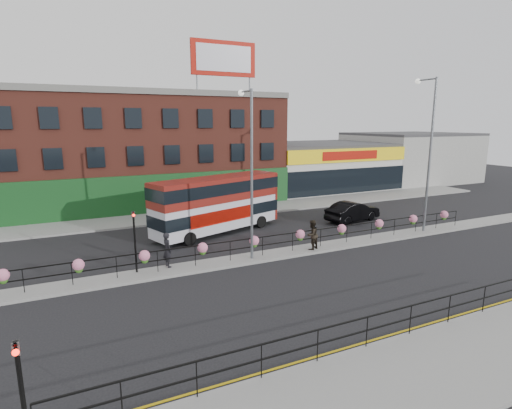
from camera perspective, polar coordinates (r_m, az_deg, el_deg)
name	(u,v)px	position (r m, az deg, el deg)	size (l,w,h in m)	color
ground	(278,255)	(23.73, 3.12, -7.26)	(120.00, 120.00, 0.00)	black
south_pavement	(454,363)	(15.25, 26.46, -19.64)	(60.00, 4.00, 0.15)	gray
north_pavement	(211,213)	(34.34, -6.42, -1.21)	(60.00, 4.00, 0.15)	gray
median	(278,254)	(23.70, 3.12, -7.09)	(60.00, 1.60, 0.15)	gray
yellow_line_inner	(401,332)	(16.57, 19.97, -16.74)	(60.00, 0.10, 0.01)	gold
yellow_line_outer	(404,334)	(16.46, 20.43, -16.97)	(60.00, 0.10, 0.01)	gold
brick_building	(144,149)	(40.32, -15.76, 7.60)	(25.00, 12.21, 10.30)	brown
supermarket	(317,165)	(48.05, 8.73, 5.53)	(15.00, 12.25, 5.30)	silver
warehouse_east	(409,157)	(57.60, 21.05, 6.39)	(14.50, 12.00, 6.30)	#9C9C98
billboard	(224,59)	(37.54, -4.64, 20.06)	(6.00, 0.29, 4.40)	#A30E04
median_railing	(278,238)	(23.41, 3.15, -4.84)	(30.04, 0.56, 1.23)	black
south_railing	(367,325)	(14.63, 15.61, -16.21)	(20.04, 0.05, 1.12)	black
double_decker_bus	(218,199)	(27.97, -5.45, 0.81)	(10.06, 5.37, 3.98)	silver
car	(353,211)	(32.39, 13.65, -0.97)	(4.99, 2.53, 1.57)	black
pedestrian_a	(167,250)	(21.70, -12.54, -6.34)	(0.56, 0.75, 1.87)	black
pedestrian_b	(312,235)	(24.29, 7.99, -4.30)	(1.07, 0.96, 1.81)	black
lamp_column_west	(250,160)	(21.80, -0.88, 6.31)	(0.33, 1.63, 9.29)	slate
lamp_column_east	(428,142)	(29.96, 23.35, 8.21)	(0.38, 1.84, 10.50)	slate
traffic_light_south	(20,380)	(10.24, -30.62, -20.80)	(0.15, 0.28, 3.65)	black
traffic_light_median	(134,228)	(20.96, -17.02, -3.28)	(0.15, 0.28, 3.65)	black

